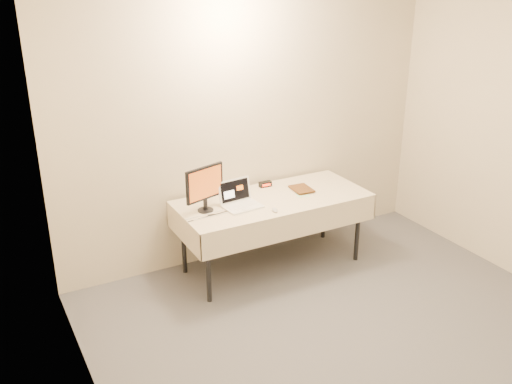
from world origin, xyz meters
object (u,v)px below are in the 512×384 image
laptop (239,200)px  monitor (205,185)px  book (294,180)px  table (273,204)px

laptop → monitor: monitor is taller
book → table: bearing=-165.6°
monitor → laptop: bearing=-24.1°
book → laptop: bearing=-170.3°
book → monitor: bearing=-174.3°
table → laptop: laptop is taller
laptop → monitor: (-0.33, 0.04, 0.19)m
table → laptop: (-0.37, -0.01, 0.12)m
laptop → book: 0.63m
monitor → book: bearing=-16.3°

